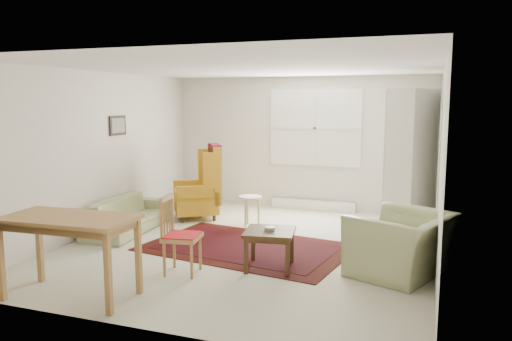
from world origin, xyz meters
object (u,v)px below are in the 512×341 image
(wingback_chair, at_px, (196,181))
(desk, at_px, (71,257))
(sofa, at_px, (129,208))
(armchair, at_px, (401,238))
(coffee_table, at_px, (270,249))
(cabinet, at_px, (412,162))
(stool, at_px, (251,211))
(desk_chair, at_px, (182,235))

(wingback_chair, relative_size, desk, 0.95)
(sofa, bearing_deg, armchair, -103.02)
(coffee_table, distance_m, cabinet, 2.94)
(coffee_table, bearing_deg, cabinet, 56.90)
(sofa, xyz_separation_m, desk, (1.00, -2.52, 0.07))
(sofa, height_order, stool, sofa)
(wingback_chair, bearing_deg, coffee_table, 10.91)
(desk_chair, bearing_deg, wingback_chair, 14.52)
(wingback_chair, xyz_separation_m, desk, (0.38, -3.65, -0.22))
(cabinet, xyz_separation_m, desk_chair, (-2.45, -2.87, -0.65))
(cabinet, height_order, desk, cabinet)
(cabinet, bearing_deg, wingback_chair, -152.19)
(coffee_table, distance_m, desk, 2.30)
(armchair, bearing_deg, wingback_chair, -94.14)
(sofa, relative_size, desk, 1.30)
(coffee_table, relative_size, desk, 0.43)
(wingback_chair, xyz_separation_m, coffee_table, (2.05, -2.08, -0.41))
(stool, xyz_separation_m, desk_chair, (0.04, -2.42, 0.22))
(desk_chair, bearing_deg, stool, -8.02)
(desk, bearing_deg, wingback_chair, 95.91)
(armchair, xyz_separation_m, desk_chair, (-2.45, -0.85, 0.03))
(desk, distance_m, desk_chair, 1.29)
(sofa, height_order, desk, desk)
(sofa, height_order, armchair, armchair)
(sofa, bearing_deg, stool, -65.49)
(coffee_table, bearing_deg, desk_chair, -150.63)
(stool, distance_m, desk, 3.55)
(armchair, bearing_deg, sofa, -76.50)
(armchair, xyz_separation_m, wingback_chair, (-3.58, 1.76, 0.21))
(wingback_chair, distance_m, stool, 1.18)
(stool, xyz_separation_m, desk, (-0.71, -3.47, 0.18))
(armchair, distance_m, desk, 3.72)
(desk, xyz_separation_m, desk_chair, (0.75, 1.05, 0.04))
(wingback_chair, relative_size, cabinet, 0.59)
(sofa, xyz_separation_m, cabinet, (4.20, 1.40, 0.76))
(armchair, height_order, cabinet, cabinet)
(coffee_table, height_order, stool, stool)
(stool, distance_m, cabinet, 2.67)
(cabinet, bearing_deg, stool, -146.26)
(armchair, distance_m, stool, 2.95)
(stool, height_order, desk_chair, desk_chair)
(sofa, relative_size, desk_chair, 1.90)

